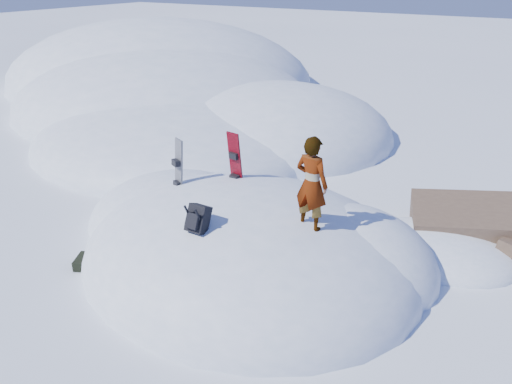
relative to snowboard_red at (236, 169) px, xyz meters
The scene contains 9 objects.
ground 1.96m from the snowboard_red, 45.65° to the right, with size 120.00×120.00×0.00m, color white.
snow_mound 1.80m from the snowboard_red, 42.71° to the right, with size 8.00×6.00×3.00m.
snow_ridge 13.29m from the snowboard_red, 136.86° to the left, with size 21.50×18.50×6.40m.
rock_outcrop 5.26m from the snowboard_red, 25.83° to the left, with size 4.68×4.41×1.68m.
snowboard_red is the anchor object (origin of this frame).
snowboard_dark 1.21m from the snowboard_red, 144.18° to the right, with size 0.33×0.29×1.61m.
backpack 2.27m from the snowboard_red, 72.95° to the right, with size 0.34×0.46×0.57m.
gear_pile 3.35m from the snowboard_red, 123.26° to the right, with size 0.95×0.75×0.25m.
person 2.52m from the snowboard_red, 24.81° to the right, with size 0.61×0.40×1.68m, color slate.
Camera 1 is at (4.67, -7.26, 5.45)m, focal length 35.00 mm.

